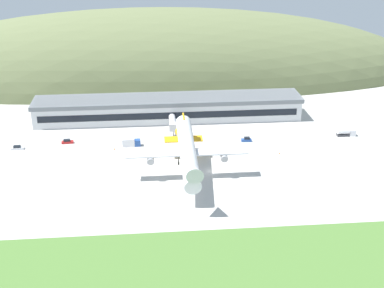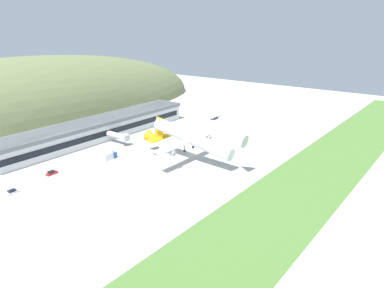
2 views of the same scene
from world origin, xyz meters
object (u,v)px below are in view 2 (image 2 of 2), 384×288
service_car_1 (175,134)px  box_truck (215,117)px  service_car_2 (52,173)px  fuel_truck (109,156)px  service_car_0 (13,192)px  jetway_0 (119,136)px  cargo_airplane (190,139)px  traffic_cone_1 (102,164)px  terminal_building (96,128)px  traffic_cone_0 (206,134)px

service_car_1 → box_truck: size_ratio=0.55×
service_car_2 → fuel_truck: bearing=-11.6°
service_car_1 → service_car_2: size_ratio=0.89×
service_car_0 → service_car_2: 17.82m
service_car_2 → fuel_truck: size_ratio=0.65×
jetway_0 → service_car_0: 58.45m
cargo_airplane → traffic_cone_1: 36.57m
fuel_truck → jetway_0: bearing=36.3°
terminal_building → service_car_0: terminal_building is taller
service_car_1 → traffic_cone_1: size_ratio=6.73×
service_car_1 → traffic_cone_1: bearing=-176.4°
fuel_truck → traffic_cone_0: fuel_truck is taller
terminal_building → jetway_0: size_ratio=8.45×
jetway_0 → fuel_truck: (-16.25, -11.93, -2.59)m
cargo_airplane → fuel_truck: (-18.59, 27.98, -8.27)m
jetway_0 → service_car_1: bearing=-23.0°
traffic_cone_0 → traffic_cone_1: size_ratio=1.00×
service_car_0 → box_truck: bearing=0.8°
service_car_1 → cargo_airplane: bearing=-130.9°
service_car_0 → traffic_cone_1: size_ratio=7.68×
service_car_2 → terminal_building: bearing=29.1°
service_car_2 → cargo_airplane: bearing=-37.8°
cargo_airplane → traffic_cone_1: bearing=134.1°
traffic_cone_1 → terminal_building: bearing=53.9°
traffic_cone_1 → fuel_truck: bearing=23.5°
service_car_0 → box_truck: 123.38m
terminal_building → cargo_airplane: cargo_airplane is taller
jetway_0 → cargo_airplane: size_ratio=0.26×
cargo_airplane → traffic_cone_0: (34.35, 16.05, -9.39)m
traffic_cone_1 → service_car_2: bearing=157.1°
fuel_truck → traffic_cone_0: size_ratio=11.69×
terminal_building → traffic_cone_0: size_ratio=189.16×
cargo_airplane → fuel_truck: bearing=123.6°
box_truck → traffic_cone_1: size_ratio=12.25×
service_car_1 → box_truck: (39.11, 1.86, 0.76)m
cargo_airplane → service_car_0: cargo_airplane is taller
terminal_building → traffic_cone_1: terminal_building is taller
service_car_2 → box_truck: bearing=-1.3°
jetway_0 → traffic_cone_1: 26.84m
cargo_airplane → fuel_truck: size_ratio=7.28×
box_truck → traffic_cone_0: (-29.41, -14.28, -1.17)m
cargo_airplane → box_truck: size_ratio=6.94×
traffic_cone_0 → service_car_1: bearing=128.0°
cargo_airplane → service_car_1: bearing=49.1°
terminal_building → traffic_cone_0: 54.09m
jetway_0 → cargo_airplane: 40.38m
service_car_0 → box_truck: (123.37, 1.65, 0.85)m
terminal_building → cargo_airplane: (3.30, -54.54, 4.24)m
traffic_cone_0 → traffic_cone_1: 59.68m
cargo_airplane → service_car_0: size_ratio=11.07×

